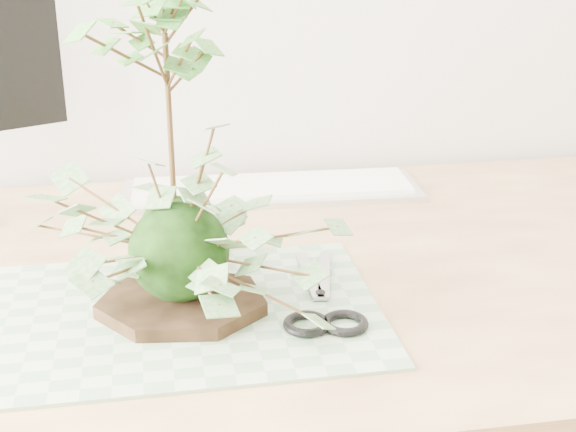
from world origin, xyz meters
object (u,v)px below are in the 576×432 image
at_px(maple_kokedama, 166,53).
at_px(keyboard, 272,189).
at_px(desk, 241,332).
at_px(ivy_kokedama, 177,207).

xyz_separation_m(maple_kokedama, keyboard, (0.15, 0.23, -0.25)).
bearing_deg(desk, ivy_kokedama, -125.69).
distance_m(desk, keyboard, 0.28).
bearing_deg(desk, keyboard, 72.50).
distance_m(desk, ivy_kokedama, 0.24).
relative_size(desk, keyboard, 3.55).
bearing_deg(ivy_kokedama, keyboard, 66.68).
bearing_deg(keyboard, maple_kokedama, -120.54).
distance_m(desk, maple_kokedama, 0.35).
bearing_deg(maple_kokedama, keyboard, 56.74).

